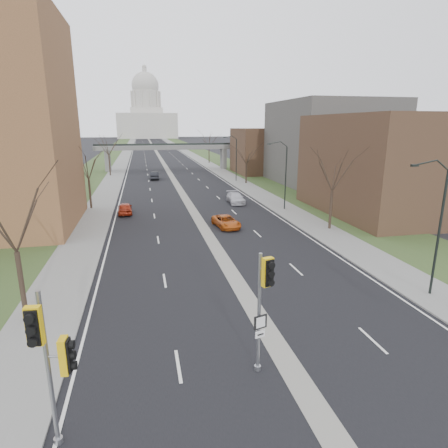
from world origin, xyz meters
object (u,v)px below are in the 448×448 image
object	(u,v)px
signal_pole_left	(50,351)
car_left_far	(155,175)
car_right_mid	(235,198)
signal_pole_median	(264,294)
car_left_near	(125,208)
car_right_near	(226,221)

from	to	relation	value
signal_pole_left	car_left_far	distance (m)	66.41
car_right_mid	signal_pole_left	bearing A→B (deg)	-110.23
signal_pole_median	car_left_near	bearing A→B (deg)	86.40
signal_pole_left	car_right_mid	distance (m)	42.48
car_right_near	signal_pole_median	bearing A→B (deg)	-106.59
signal_pole_median	car_right_mid	bearing A→B (deg)	62.19
car_right_near	car_left_near	bearing A→B (deg)	133.36
signal_pole_left	car_right_near	size ratio (longest dim) A/B	1.25
signal_pole_left	car_right_near	xyz separation A→B (m)	(11.77, 26.83, -3.14)
signal_pole_left	signal_pole_median	size ratio (longest dim) A/B	1.03
signal_pole_left	car_left_near	xyz separation A→B (m)	(0.82, 35.71, -3.06)
car_left_near	car_right_near	distance (m)	14.10
car_right_near	car_left_far	bearing A→B (deg)	91.34
signal_pole_median	car_left_far	world-z (taller)	signal_pole_median
car_right_near	car_right_mid	xyz separation A→B (m)	(4.14, 12.44, 0.09)
car_left_near	car_left_far	world-z (taller)	car_left_far
signal_pole_left	car_right_mid	world-z (taller)	signal_pole_left
signal_pole_left	car_right_mid	bearing A→B (deg)	74.14
signal_pole_left	car_right_near	distance (m)	29.47
signal_pole_median	car_right_mid	xyz separation A→B (m)	(8.02, 36.94, -3.17)
signal_pole_median	car_right_near	size ratio (longest dim) A/B	1.21
signal_pole_left	car_left_far	size ratio (longest dim) A/B	1.21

